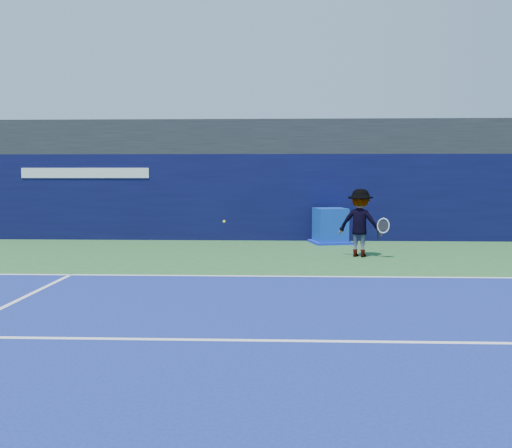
{
  "coord_description": "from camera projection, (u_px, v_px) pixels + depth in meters",
  "views": [
    {
      "loc": [
        -0.25,
        -9.71,
        2.31
      ],
      "look_at": [
        -0.83,
        5.2,
        1.0
      ],
      "focal_mm": 40.0,
      "sensor_mm": 36.0,
      "label": 1
    }
  ],
  "objects": [
    {
      "name": "ground",
      "position": [
        292.0,
        308.0,
        9.86
      ],
      "size": [
        80.0,
        80.0,
        0.0
      ],
      "primitive_type": "plane",
      "color": "#2B612E",
      "rests_on": "ground"
    },
    {
      "name": "baseline",
      "position": [
        289.0,
        276.0,
        12.85
      ],
      "size": [
        24.0,
        0.1,
        0.01
      ],
      "primitive_type": "cube",
      "color": "white",
      "rests_on": "ground"
    },
    {
      "name": "tennis_player",
      "position": [
        360.0,
        223.0,
        15.93
      ],
      "size": [
        1.46,
        1.11,
        1.9
      ],
      "color": "silver",
      "rests_on": "ground"
    },
    {
      "name": "equipment_cart",
      "position": [
        330.0,
        227.0,
        19.07
      ],
      "size": [
        1.48,
        1.48,
        1.18
      ],
      "color": "#0B32A7",
      "rests_on": "ground"
    },
    {
      "name": "service_line",
      "position": [
        296.0,
        341.0,
        7.87
      ],
      "size": [
        24.0,
        0.1,
        0.01
      ],
      "primitive_type": "cube",
      "color": "white",
      "rests_on": "ground"
    },
    {
      "name": "tennis_ball",
      "position": [
        224.0,
        221.0,
        14.51
      ],
      "size": [
        0.07,
        0.07,
        0.07
      ],
      "color": "yellow",
      "rests_on": "ground"
    },
    {
      "name": "stadium_band",
      "position": [
        285.0,
        139.0,
        20.99
      ],
      "size": [
        36.0,
        3.0,
        1.2
      ],
      "primitive_type": "cube",
      "color": "black",
      "rests_on": "back_wall_assembly"
    },
    {
      "name": "back_wall_assembly",
      "position": [
        285.0,
        197.0,
        20.18
      ],
      "size": [
        36.0,
        1.03,
        3.0
      ],
      "color": "black",
      "rests_on": "ground"
    }
  ]
}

